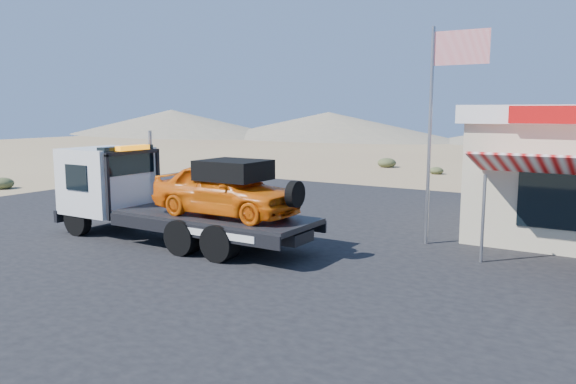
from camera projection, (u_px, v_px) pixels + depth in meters
name	position (u px, v px, depth m)	size (l,w,h in m)	color
ground	(195.00, 256.00, 14.63)	(120.00, 120.00, 0.00)	#8D6F50
asphalt_lot	(317.00, 243.00, 16.11)	(32.00, 24.00, 0.02)	black
tow_truck	(173.00, 192.00, 16.01)	(8.15, 2.42, 2.72)	black
flagpole	(439.00, 111.00, 15.29)	(1.55, 0.10, 6.00)	#99999E
desert_scrub	(125.00, 177.00, 29.40)	(21.97, 32.43, 0.69)	#3F4525
distant_hills	(444.00, 126.00, 65.81)	(126.00, 48.00, 4.20)	#726B59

